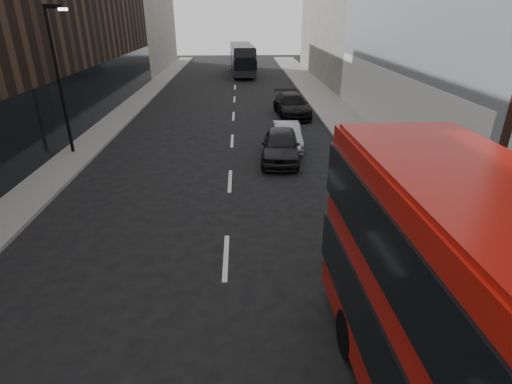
{
  "coord_description": "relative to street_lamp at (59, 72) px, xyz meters",
  "views": [
    {
      "loc": [
        0.52,
        -2.29,
        6.84
      ],
      "look_at": [
        0.89,
        7.28,
        2.5
      ],
      "focal_mm": 28.0,
      "sensor_mm": 36.0,
      "label": 1
    }
  ],
  "objects": [
    {
      "name": "sidewalk_right",
      "position": [
        15.72,
        7.0,
        -4.11
      ],
      "size": [
        3.0,
        80.0,
        0.15
      ],
      "primitive_type": "cube",
      "color": "slate",
      "rests_on": "ground"
    },
    {
      "name": "sidewalk_left",
      "position": [
        0.22,
        7.0,
        -4.11
      ],
      "size": [
        2.0,
        80.0,
        0.15
      ],
      "primitive_type": "cube",
      "color": "slate",
      "rests_on": "ground"
    },
    {
      "name": "building_left_mid",
      "position": [
        -3.28,
        12.0,
        2.82
      ],
      "size": [
        5.0,
        24.0,
        14.0
      ],
      "primitive_type": "cube",
      "color": "black",
      "rests_on": "ground"
    },
    {
      "name": "building_left_far",
      "position": [
        -3.28,
        34.0,
        2.32
      ],
      "size": [
        5.0,
        20.0,
        13.0
      ],
      "primitive_type": "cube",
      "color": "#67625A",
      "rests_on": "ground"
    },
    {
      "name": "street_lamp",
      "position": [
        0.0,
        0.0,
        0.0
      ],
      "size": [
        1.06,
        0.22,
        7.0
      ],
      "color": "black",
      "rests_on": "sidewalk_left"
    },
    {
      "name": "grey_bus",
      "position": [
        9.02,
        28.58,
        -2.37
      ],
      "size": [
        3.06,
        10.59,
        3.38
      ],
      "rotation": [
        0.0,
        0.0,
        0.06
      ],
      "color": "black",
      "rests_on": "ground"
    },
    {
      "name": "car_a",
      "position": [
        10.72,
        -1.29,
        -3.4
      ],
      "size": [
        2.34,
        4.75,
        1.56
      ],
      "primitive_type": "imported",
      "rotation": [
        0.0,
        0.0,
        -0.11
      ],
      "color": "black",
      "rests_on": "ground"
    },
    {
      "name": "car_b",
      "position": [
        11.24,
        0.75,
        -3.53
      ],
      "size": [
        1.42,
        3.98,
        1.31
      ],
      "primitive_type": "imported",
      "rotation": [
        0.0,
        0.0,
        -0.01
      ],
      "color": "#9D9EA5",
      "rests_on": "ground"
    },
    {
      "name": "car_c",
      "position": [
        12.39,
        8.03,
        -3.43
      ],
      "size": [
        2.48,
        5.32,
        1.5
      ],
      "primitive_type": "imported",
      "rotation": [
        0.0,
        0.0,
        0.07
      ],
      "color": "black",
      "rests_on": "ground"
    }
  ]
}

